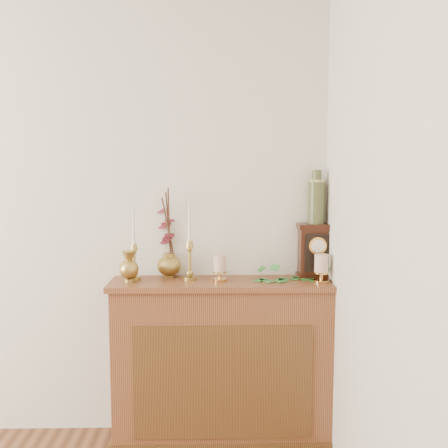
{
  "coord_description": "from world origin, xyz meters",
  "views": [
    {
      "loc": [
        1.36,
        -0.74,
        1.57
      ],
      "look_at": [
        1.41,
        2.05,
        1.25
      ],
      "focal_mm": 42.0,
      "sensor_mm": 36.0,
      "label": 1
    }
  ],
  "objects_px": {
    "mantel_clock": "(315,251)",
    "ceramic_vase": "(316,200)",
    "candlestick_center": "(190,254)",
    "ginger_jar": "(167,236)",
    "bud_vase": "(129,267)",
    "candlestick_left": "(134,256)"
  },
  "relations": [
    {
      "from": "candlestick_center",
      "to": "mantel_clock",
      "type": "xyz_separation_m",
      "value": [
        0.71,
        0.07,
        0.0
      ]
    },
    {
      "from": "ginger_jar",
      "to": "ceramic_vase",
      "type": "xyz_separation_m",
      "value": [
        0.85,
        -0.05,
        0.21
      ]
    },
    {
      "from": "candlestick_center",
      "to": "mantel_clock",
      "type": "bearing_deg",
      "value": 5.69
    },
    {
      "from": "candlestick_left",
      "to": "candlestick_center",
      "type": "height_order",
      "value": "candlestick_center"
    },
    {
      "from": "mantel_clock",
      "to": "ceramic_vase",
      "type": "distance_m",
      "value": 0.29
    },
    {
      "from": "candlestick_center",
      "to": "mantel_clock",
      "type": "relative_size",
      "value": 1.48
    },
    {
      "from": "candlestick_left",
      "to": "mantel_clock",
      "type": "distance_m",
      "value": 1.02
    },
    {
      "from": "candlestick_center",
      "to": "mantel_clock",
      "type": "height_order",
      "value": "candlestick_center"
    },
    {
      "from": "mantel_clock",
      "to": "ceramic_vase",
      "type": "bearing_deg",
      "value": 90.0
    },
    {
      "from": "bud_vase",
      "to": "ceramic_vase",
      "type": "xyz_separation_m",
      "value": [
        1.04,
        0.12,
        0.36
      ]
    },
    {
      "from": "candlestick_center",
      "to": "bud_vase",
      "type": "relative_size",
      "value": 2.65
    },
    {
      "from": "candlestick_left",
      "to": "mantel_clock",
      "type": "bearing_deg",
      "value": 3.33
    },
    {
      "from": "candlestick_center",
      "to": "candlestick_left",
      "type": "bearing_deg",
      "value": 177.84
    },
    {
      "from": "candlestick_center",
      "to": "ginger_jar",
      "type": "bearing_deg",
      "value": 136.93
    },
    {
      "from": "mantel_clock",
      "to": "candlestick_center",
      "type": "bearing_deg",
      "value": -174.83
    },
    {
      "from": "ginger_jar",
      "to": "mantel_clock",
      "type": "xyz_separation_m",
      "value": [
        0.85,
        -0.05,
        -0.08
      ]
    },
    {
      "from": "candlestick_center",
      "to": "bud_vase",
      "type": "distance_m",
      "value": 0.34
    },
    {
      "from": "bud_vase",
      "to": "ceramic_vase",
      "type": "distance_m",
      "value": 1.11
    },
    {
      "from": "candlestick_center",
      "to": "bud_vase",
      "type": "bearing_deg",
      "value": -171.86
    },
    {
      "from": "ginger_jar",
      "to": "mantel_clock",
      "type": "bearing_deg",
      "value": -3.6
    },
    {
      "from": "candlestick_center",
      "to": "ceramic_vase",
      "type": "xyz_separation_m",
      "value": [
        0.71,
        0.07,
        0.29
      ]
    },
    {
      "from": "candlestick_center",
      "to": "ginger_jar",
      "type": "height_order",
      "value": "ginger_jar"
    }
  ]
}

